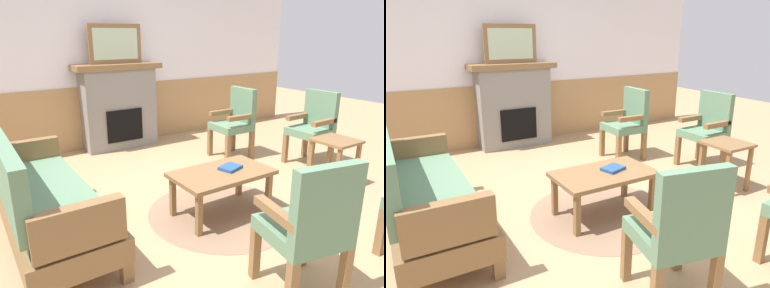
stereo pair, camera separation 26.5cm
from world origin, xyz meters
TOP-DOWN VIEW (x-y plane):
  - ground_plane at (0.00, 0.00)m, footprint 14.00×14.00m
  - wall_back at (0.00, 2.60)m, footprint 7.20×0.14m
  - fireplace at (0.00, 2.35)m, footprint 1.30×0.44m
  - framed_picture at (0.00, 2.35)m, footprint 0.80×0.04m
  - couch at (-1.60, 0.16)m, footprint 0.70×1.80m
  - coffee_table at (-0.06, -0.25)m, footprint 0.96×0.56m
  - round_rug at (-0.06, -0.25)m, footprint 1.44×1.44m
  - book_on_table at (0.05, -0.25)m, footprint 0.25×0.21m
  - armchair_near_fireplace at (1.87, 0.21)m, footprint 0.49×0.49m
  - armchair_by_window_left at (1.18, 1.01)m, footprint 0.49×0.49m
  - armchair_front_left at (-0.32, -1.48)m, footprint 0.57×0.57m
  - side_table at (1.46, -0.42)m, footprint 0.44×0.44m

SIDE VIEW (x-z plane):
  - ground_plane at x=0.00m, z-range 0.00..0.00m
  - round_rug at x=-0.06m, z-range 0.00..0.01m
  - coffee_table at x=-0.06m, z-range 0.17..0.61m
  - couch at x=-1.60m, z-range -0.09..0.89m
  - side_table at x=1.46m, z-range 0.16..0.71m
  - book_on_table at x=0.05m, z-range 0.44..0.47m
  - armchair_near_fireplace at x=1.87m, z-range 0.05..1.03m
  - armchair_by_window_left at x=1.18m, z-range 0.05..1.03m
  - armchair_front_left at x=-0.32m, z-range 0.05..1.03m
  - fireplace at x=0.00m, z-range 0.01..1.29m
  - wall_back at x=0.00m, z-range -0.04..2.66m
  - framed_picture at x=0.00m, z-range 1.28..1.84m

